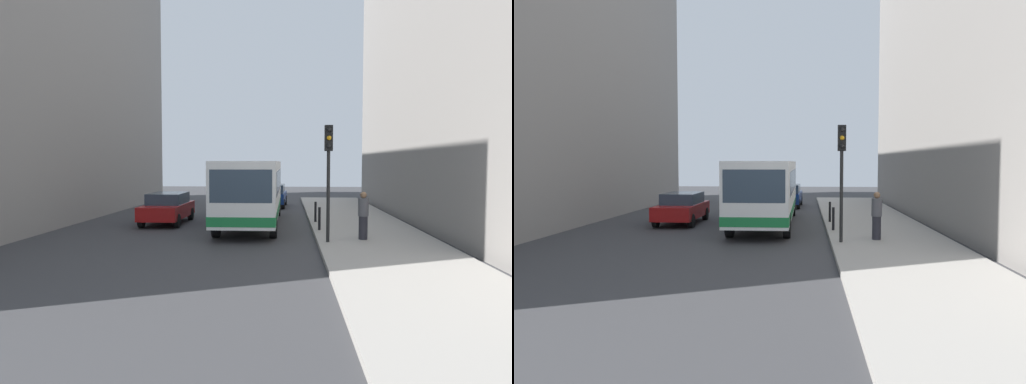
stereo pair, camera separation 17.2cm
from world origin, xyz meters
TOP-DOWN VIEW (x-y plane):
  - ground_plane at (0.00, 0.00)m, footprint 80.00×80.00m
  - sidewalk at (5.40, 0.00)m, footprint 4.40×40.00m
  - building_left at (-11.50, 4.00)m, footprint 7.00×32.00m
  - building_right at (11.50, 4.00)m, footprint 7.00×32.00m
  - bus at (0.46, 3.88)m, footprint 2.57×11.03m
  - car_beside_bus at (-3.64, 4.07)m, footprint 1.88×4.41m
  - car_behind_bus at (1.10, 13.35)m, footprint 2.01×4.47m
  - traffic_light at (3.55, -1.88)m, footprint 0.28×0.33m
  - bollard_near at (3.45, 1.16)m, footprint 0.11×0.11m
  - bollard_mid at (3.45, 3.98)m, footprint 0.11×0.11m
  - pedestrian_near_signal at (4.88, -1.21)m, footprint 0.38×0.38m

SIDE VIEW (x-z plane):
  - ground_plane at x=0.00m, z-range 0.00..0.00m
  - sidewalk at x=5.40m, z-range 0.00..0.15m
  - bollard_near at x=3.45m, z-range 0.15..1.10m
  - bollard_mid at x=3.45m, z-range 0.15..1.10m
  - car_beside_bus at x=-3.64m, z-range 0.04..1.52m
  - car_behind_bus at x=1.10m, z-range 0.04..1.52m
  - pedestrian_near_signal at x=4.88m, z-range 0.15..1.89m
  - bus at x=0.46m, z-range 0.23..3.23m
  - traffic_light at x=3.55m, z-range 0.96..5.06m
  - building_left at x=-11.50m, z-range 0.00..16.76m
  - building_right at x=11.50m, z-range 0.00..17.05m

